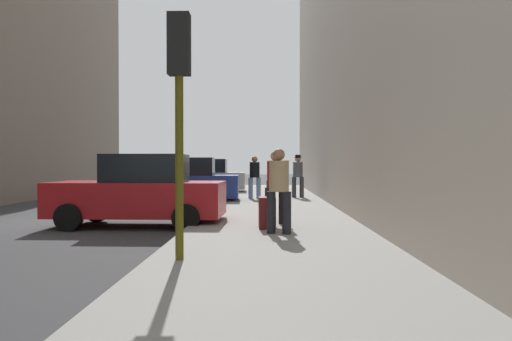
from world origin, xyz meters
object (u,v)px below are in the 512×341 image
Objects in this scene: parked_blue_sedan at (185,182)px; parked_red_hatchback at (140,192)px; parked_silver_sedan at (205,177)px; fire_hydrant at (234,189)px; pedestrian_in_jeans at (255,175)px; duffel_bag at (266,213)px; pedestrian_in_tan_coat at (279,186)px; rolling_suitcase at (267,213)px; traffic_light at (179,82)px; pedestrian_with_beanie at (298,174)px; pedestrian_in_red_jacket at (276,183)px.

parked_red_hatchback is at bearing -90.00° from parked_blue_sedan.
parked_silver_sedan is (0.00, 13.13, 0.00)m from parked_red_hatchback.
fire_hydrant is at bearing 78.05° from parked_red_hatchback.
duffel_bag is at bearing -86.34° from pedestrian_in_jeans.
parked_silver_sedan is 2.48× the size of pedestrian_in_tan_coat.
pedestrian_in_jeans reaches higher than rolling_suitcase.
pedestrian_in_tan_coat is (3.38, -9.24, 0.26)m from parked_blue_sedan.
traffic_light is 2.03× the size of pedestrian_with_beanie.
parked_blue_sedan is 2.49× the size of pedestrian_in_tan_coat.
pedestrian_in_jeans is (2.67, -5.26, 0.26)m from parked_silver_sedan.
parked_silver_sedan is 9.63× the size of duffel_bag.
duffel_bag is at bearing 9.76° from parked_red_hatchback.
parked_blue_sedan is 1.18× the size of traffic_light.
parked_red_hatchback is at bearing -108.74° from pedestrian_in_jeans.
pedestrian_in_jeans is at bearing -160.55° from pedestrian_with_beanie.
pedestrian_with_beanie is 10.82m from pedestrian_in_tan_coat.
pedestrian_in_jeans is (0.86, -0.66, 0.61)m from fire_hydrant.
traffic_light reaches higher than parked_silver_sedan.
rolling_suitcase is at bearing 105.33° from pedestrian_in_tan_coat.
fire_hydrant is (1.80, 8.52, -0.35)m from parked_red_hatchback.
parked_silver_sedan is (0.00, 6.17, 0.00)m from parked_blue_sedan.
pedestrian_in_jeans is (2.67, 0.90, 0.26)m from parked_blue_sedan.
pedestrian_in_jeans is at bearing 94.03° from pedestrian_in_tan_coat.
duffel_bag is (1.28, 5.54, -2.47)m from traffic_light.
parked_silver_sedan is 5.91m from pedestrian_in_jeans.
pedestrian_with_beanie is 1.04× the size of pedestrian_in_jeans.
traffic_light reaches higher than pedestrian_in_red_jacket.
pedestrian_with_beanie is at bearing -0.58° from fire_hydrant.
parked_silver_sedan is 14.17m from pedestrian_in_red_jacket.
parked_blue_sedan is at bearing 110.59° from rolling_suitcase.
pedestrian_in_tan_coat is at bearing -95.70° from pedestrian_with_beanie.
fire_hydrant is 10.93m from pedestrian_in_tan_coat.
rolling_suitcase is at bearing -69.41° from parked_blue_sedan.
parked_blue_sedan is 2.49× the size of pedestrian_in_jeans.
rolling_suitcase is (3.15, -8.38, -0.36)m from parked_blue_sedan.
pedestrian_in_red_jacket is (1.55, -9.16, 0.61)m from fire_hydrant.
parked_red_hatchback is 4.08m from pedestrian_in_tan_coat.
parked_silver_sedan is 2.48× the size of pedestrian_in_red_jacket.
rolling_suitcase is at bearing -77.79° from parked_silver_sedan.
pedestrian_with_beanie reaches higher than duffel_bag.
pedestrian_in_red_jacket reaches higher than parked_blue_sedan.
parked_blue_sedan is 6.06× the size of fire_hydrant.
parked_silver_sedan is 18.32m from traffic_light.
pedestrian_in_tan_coat is at bearing -33.93° from parked_red_hatchback.
rolling_suitcase is at bearing 70.19° from traffic_light.
parked_red_hatchback is at bearing 110.34° from traffic_light.
parked_silver_sedan is at bearing 103.68° from pedestrian_in_red_jacket.
traffic_light is 2.11× the size of pedestrian_in_tan_coat.
parked_blue_sedan is at bearing 98.81° from traffic_light.
parked_blue_sedan is at bearing -161.33° from pedestrian_in_jeans.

